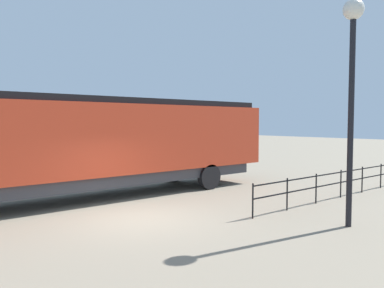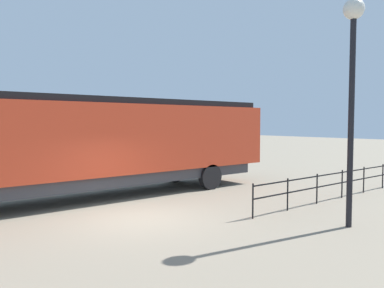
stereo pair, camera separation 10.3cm
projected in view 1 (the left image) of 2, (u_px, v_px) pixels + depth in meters
The scene contains 4 objects.
ground_plane at pixel (139, 219), 11.50m from camera, with size 120.00×120.00×0.00m, color gray.
locomotive at pixel (88, 142), 14.38m from camera, with size 2.96×17.16×3.87m.
lamp_post at pixel (352, 61), 10.43m from camera, with size 0.57×0.57×6.30m.
platform_fence at pixel (352, 178), 15.30m from camera, with size 0.05×11.98×1.08m.
Camera 1 is at (9.80, -5.94, 2.94)m, focal length 35.48 mm.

